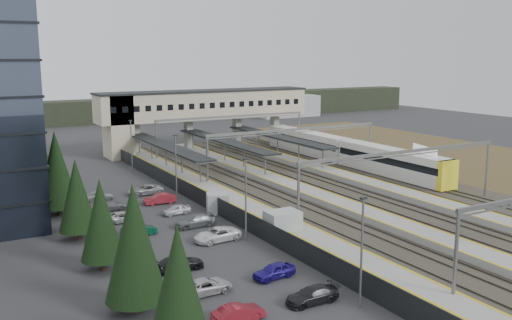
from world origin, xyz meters
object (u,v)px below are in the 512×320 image
relay_cabin_far (217,203)px  train (347,152)px  relay_cabin_near (283,225)px  footbridge (191,108)px  billboard (424,159)px

relay_cabin_far → train: (30.11, 14.90, 1.13)m
relay_cabin_near → footbridge: bearing=76.6°
relay_cabin_far → footbridge: bearing=70.8°
footbridge → billboard: bearing=-66.7°
footbridge → billboard: 44.23m
footbridge → billboard: footbridge is taller
billboard → relay_cabin_near: bearing=-160.3°
footbridge → relay_cabin_far: bearing=-109.2°
footbridge → train: footbridge is taller
relay_cabin_far → train: bearing=26.3°
relay_cabin_far → footbridge: size_ratio=0.07×
relay_cabin_far → train: train is taller
relay_cabin_far → billboard: billboard is taller
relay_cabin_near → relay_cabin_far: size_ratio=1.15×
relay_cabin_near → billboard: (29.63, 10.64, 2.18)m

